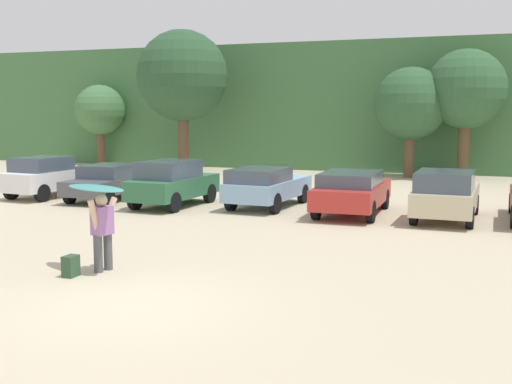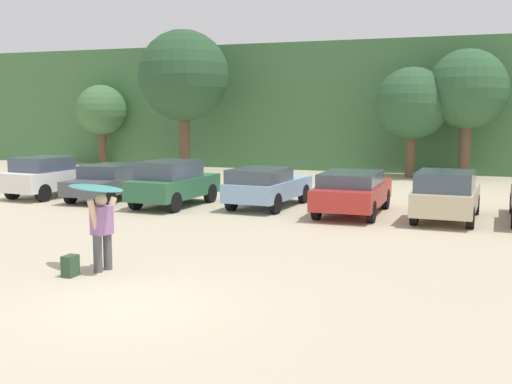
% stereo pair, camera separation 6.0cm
% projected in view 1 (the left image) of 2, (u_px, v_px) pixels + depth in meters
% --- Properties ---
extents(ground_plane, '(120.00, 120.00, 0.00)m').
position_uv_depth(ground_plane, '(129.00, 306.00, 11.26)').
color(ground_plane, '#C1B293').
extents(hillside_ridge, '(108.00, 12.00, 7.44)m').
position_uv_depth(hillside_ridge, '(391.00, 107.00, 41.03)').
color(hillside_ridge, '#427042').
rests_on(hillside_ridge, ground_plane).
extents(tree_center, '(3.18, 3.18, 5.14)m').
position_uv_depth(tree_center, '(100.00, 110.00, 40.44)').
color(tree_center, brown).
rests_on(tree_center, ground_plane).
extents(tree_right, '(5.08, 5.08, 7.97)m').
position_uv_depth(tree_right, '(182.00, 76.00, 35.26)').
color(tree_right, brown).
rests_on(tree_right, ground_plane).
extents(tree_center_right, '(3.78, 3.78, 5.73)m').
position_uv_depth(tree_center_right, '(411.00, 104.00, 32.67)').
color(tree_center_right, brown).
rests_on(tree_center_right, ground_plane).
extents(tree_far_left, '(4.04, 4.04, 6.59)m').
position_uv_depth(tree_far_left, '(466.00, 90.00, 32.01)').
color(tree_far_left, brown).
rests_on(tree_far_left, ground_plane).
extents(parked_car_white, '(2.16, 4.27, 1.65)m').
position_uv_depth(parked_car_white, '(49.00, 176.00, 25.57)').
color(parked_car_white, white).
rests_on(parked_car_white, ground_plane).
extents(parked_car_dark_gray, '(1.98, 4.04, 1.38)m').
position_uv_depth(parked_car_dark_gray, '(108.00, 181.00, 24.70)').
color(parked_car_dark_gray, '#4C4F54').
rests_on(parked_car_dark_gray, ground_plane).
extents(parked_car_forest_green, '(1.99, 4.12, 1.68)m').
position_uv_depth(parked_car_forest_green, '(172.00, 182.00, 22.97)').
color(parked_car_forest_green, '#2D6642').
rests_on(parked_car_forest_green, ground_plane).
extents(parked_car_sky_blue, '(2.13, 4.38, 1.47)m').
position_uv_depth(parked_car_sky_blue, '(266.00, 186.00, 22.72)').
color(parked_car_sky_blue, '#84ADD1').
rests_on(parked_car_sky_blue, ground_plane).
extents(parked_car_red, '(1.99, 4.63, 1.46)m').
position_uv_depth(parked_car_red, '(352.00, 191.00, 21.23)').
color(parked_car_red, '#B72D28').
rests_on(parked_car_red, ground_plane).
extents(parked_car_champagne, '(1.96, 4.35, 1.62)m').
position_uv_depth(parked_car_champagne, '(446.00, 194.00, 20.02)').
color(parked_car_champagne, beige).
rests_on(parked_car_champagne, ground_plane).
extents(person_adult, '(0.39, 0.83, 1.68)m').
position_uv_depth(person_adult, '(102.00, 228.00, 13.63)').
color(person_adult, '#4C4C51').
rests_on(person_adult, ground_plane).
extents(surfboard_teal, '(1.90, 1.13, 0.12)m').
position_uv_depth(surfboard_teal, '(95.00, 188.00, 13.45)').
color(surfboard_teal, teal).
extents(backpack_dropped, '(0.24, 0.34, 0.45)m').
position_uv_depth(backpack_dropped, '(71.00, 266.00, 13.25)').
color(backpack_dropped, '#2D4C33').
rests_on(backpack_dropped, ground_plane).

